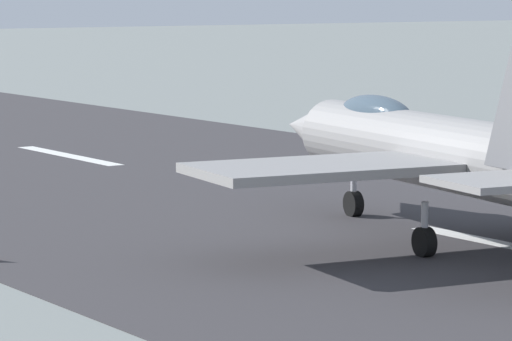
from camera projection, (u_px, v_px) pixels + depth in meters
name	position (u px, v px, depth m)	size (l,w,h in m)	color
ground_plane	(507.00, 246.00, 38.24)	(400.00, 400.00, 0.00)	gray
runway_strip	(507.00, 246.00, 38.23)	(240.00, 26.00, 0.02)	#363437
fighter_jet	(440.00, 149.00, 38.68)	(16.88, 14.91, 5.66)	gray
crew_person	(379.00, 147.00, 54.27)	(0.42, 0.66, 1.68)	#1E2338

